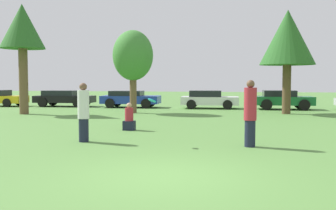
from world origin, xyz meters
The scene contains 12 objects.
ground_plane centered at (0.00, 0.00, 0.00)m, with size 120.00×120.00×0.00m, color #54843D.
person_thrower centered at (-3.37, 3.88, 0.94)m, with size 0.36×0.36×1.86m.
person_catcher centered at (1.77, 3.88, 0.98)m, with size 0.37×0.37×1.95m.
frisbee centered at (-1.10, 3.64, 1.34)m, with size 0.26×0.24×0.17m.
bystander_sitting centered at (-2.76, 6.92, 0.44)m, with size 0.44×0.37×1.07m.
tree_0 centered at (-10.80, 12.90, 4.87)m, with size 2.54×2.54×6.31m.
tree_1 centered at (-4.79, 14.79, 3.38)m, with size 2.40×2.40×4.92m.
tree_2 centered at (4.15, 15.80, 4.36)m, with size 3.16×3.16×6.01m.
parked_car_black centered at (-11.51, 19.53, 0.65)m, with size 4.41×2.03×1.20m.
parked_car_blue centered at (-6.32, 19.41, 0.65)m, with size 4.22×2.10×1.20m.
parked_car_white centered at (-0.64, 19.44, 0.66)m, with size 3.98×2.17×1.25m.
parked_car_green centered at (4.31, 19.41, 0.69)m, with size 3.88×2.10×1.28m.
Camera 1 is at (1.45, -7.59, 1.93)m, focal length 41.46 mm.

